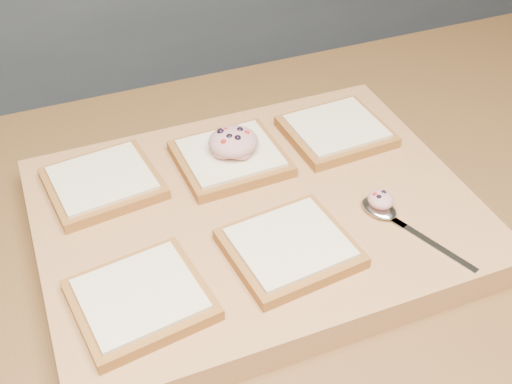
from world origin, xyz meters
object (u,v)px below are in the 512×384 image
tuna_salad_dollop (233,141)px  spoon (387,213)px  cutting_board (256,218)px  bread_far_center (230,158)px

tuna_salad_dollop → spoon: bearing=-51.2°
cutting_board → tuna_salad_dollop: size_ratio=8.04×
bread_far_center → spoon: bread_far_center is taller
bread_far_center → tuna_salad_dollop: size_ratio=2.15×
bread_far_center → tuna_salad_dollop: tuna_salad_dollop is taller
tuna_salad_dollop → spoon: 0.21m
cutting_board → spoon: (0.13, -0.07, 0.02)m
cutting_board → spoon: bearing=-28.9°
cutting_board → tuna_salad_dollop: tuna_salad_dollop is taller
cutting_board → tuna_salad_dollop: (0.00, 0.09, 0.05)m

